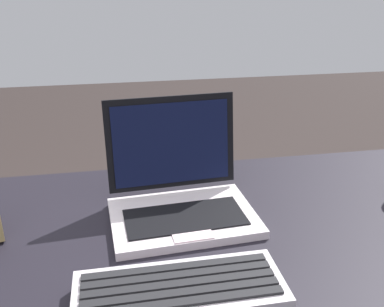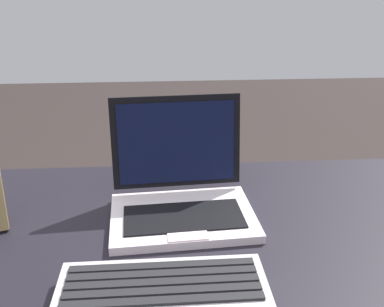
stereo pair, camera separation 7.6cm
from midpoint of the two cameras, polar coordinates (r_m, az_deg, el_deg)
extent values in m
cube|color=black|center=(0.77, 6.10, -12.70)|extent=(1.31, 0.65, 0.03)
cube|color=silver|center=(0.81, 1.50, -8.38)|extent=(0.27, 0.20, 0.02)
cube|color=black|center=(0.79, 1.67, -8.32)|extent=(0.22, 0.11, 0.00)
cube|color=silver|center=(0.75, 2.39, -10.63)|extent=(0.07, 0.03, 0.00)
cube|color=black|center=(0.85, 0.50, 1.52)|extent=(0.25, 0.05, 0.18)
cube|color=black|center=(0.85, 0.55, 1.35)|extent=(0.23, 0.04, 0.16)
cube|color=#4CF259|center=(0.85, 0.55, -0.15)|extent=(0.21, 0.02, 0.01)
cube|color=#BEB4BB|center=(0.64, -0.25, -17.79)|extent=(0.29, 0.12, 0.03)
cube|color=black|center=(0.60, 0.01, -18.81)|extent=(0.27, 0.02, 0.00)
cube|color=black|center=(0.61, -0.12, -17.67)|extent=(0.27, 0.02, 0.00)
cube|color=black|center=(0.62, -0.25, -16.58)|extent=(0.27, 0.02, 0.00)
cube|color=black|center=(0.64, -0.37, -15.54)|extent=(0.27, 0.02, 0.00)
cube|color=black|center=(0.65, -0.48, -14.55)|extent=(0.27, 0.02, 0.00)
camera|label=1|loc=(0.04, -87.14, 1.23)|focal=40.88mm
camera|label=2|loc=(0.04, 92.86, -1.23)|focal=40.88mm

